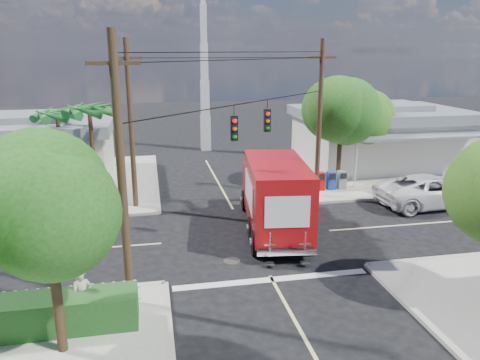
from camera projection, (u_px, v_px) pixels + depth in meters
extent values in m
plane|color=black|center=(248.00, 237.00, 21.74)|extent=(120.00, 120.00, 0.00)
cube|color=#9D988E|center=(364.00, 168.00, 34.16)|extent=(14.00, 14.00, 0.14)
cube|color=#AAA596|center=(271.00, 173.00, 32.87)|extent=(0.25, 14.00, 0.14)
cube|color=#AAA596|center=(416.00, 196.00, 27.54)|extent=(14.00, 0.25, 0.14)
cube|color=#9D988E|center=(46.00, 184.00, 30.08)|extent=(14.00, 14.00, 0.14)
cube|color=#AAA596|center=(156.00, 179.00, 31.38)|extent=(0.25, 14.00, 0.14)
cube|color=#AAA596|center=(18.00, 222.00, 23.46)|extent=(14.00, 0.25, 0.14)
cube|color=beige|center=(217.00, 180.00, 31.20)|extent=(0.12, 12.00, 0.01)
cube|color=beige|center=(442.00, 222.00, 23.59)|extent=(12.00, 0.12, 0.01)
cube|color=beige|center=(19.00, 254.00, 19.88)|extent=(12.00, 0.12, 0.01)
cube|color=silver|center=(272.00, 279.00, 17.67)|extent=(7.50, 0.40, 0.01)
cube|color=silver|center=(378.00, 141.00, 34.91)|extent=(11.00, 8.00, 3.40)
cube|color=gray|center=(380.00, 114.00, 34.37)|extent=(11.80, 8.80, 0.70)
cube|color=gray|center=(381.00, 107.00, 34.23)|extent=(6.05, 4.40, 0.50)
cube|color=gray|center=(416.00, 137.00, 29.96)|extent=(9.90, 1.80, 0.15)
cylinder|color=silver|center=(355.00, 165.00, 28.78)|extent=(0.12, 0.12, 2.90)
cube|color=beige|center=(31.00, 154.00, 30.87)|extent=(10.00, 8.00, 3.20)
cube|color=gray|center=(28.00, 125.00, 30.35)|extent=(10.80, 8.80, 0.70)
cube|color=gray|center=(27.00, 117.00, 30.22)|extent=(5.50, 4.40, 0.50)
cube|color=gray|center=(9.00, 154.00, 25.94)|extent=(9.00, 1.80, 0.15)
cylinder|color=silver|center=(84.00, 177.00, 26.29)|extent=(0.12, 0.12, 2.70)
cube|color=silver|center=(206.00, 133.00, 40.35)|extent=(0.80, 0.80, 3.00)
cube|color=silver|center=(205.00, 98.00, 39.54)|extent=(0.70, 0.70, 3.00)
cube|color=silver|center=(204.00, 61.00, 38.74)|extent=(0.60, 0.60, 3.00)
cube|color=silver|center=(203.00, 23.00, 37.94)|extent=(0.50, 0.50, 3.00)
cylinder|color=#422D1C|center=(56.00, 291.00, 12.82)|extent=(0.28, 0.28, 3.71)
sphere|color=#165217|center=(47.00, 211.00, 12.20)|extent=(3.71, 3.71, 3.71)
sphere|color=#165217|center=(32.00, 201.00, 12.25)|extent=(3.02, 3.02, 3.02)
sphere|color=#165217|center=(60.00, 218.00, 12.01)|extent=(3.25, 3.25, 3.25)
cylinder|color=#422D1C|center=(339.00, 154.00, 28.92)|extent=(0.28, 0.28, 4.10)
sphere|color=#165217|center=(341.00, 113.00, 28.24)|extent=(4.10, 4.10, 4.10)
sphere|color=#165217|center=(334.00, 108.00, 28.28)|extent=(3.33, 3.33, 3.33)
sphere|color=#165217|center=(349.00, 115.00, 28.05)|extent=(3.58, 3.58, 3.58)
cylinder|color=#422D1C|center=(362.00, 149.00, 31.55)|extent=(0.28, 0.28, 3.58)
sphere|color=#336718|center=(365.00, 116.00, 30.95)|extent=(3.58, 3.58, 3.58)
sphere|color=#336718|center=(358.00, 112.00, 31.01)|extent=(2.91, 2.91, 2.91)
sphere|color=#336718|center=(372.00, 118.00, 30.77)|extent=(3.14, 3.14, 3.14)
cylinder|color=#422D1C|center=(93.00, 154.00, 26.74)|extent=(0.24, 0.24, 5.00)
cone|color=#1F6C27|center=(106.00, 108.00, 26.21)|extent=(0.50, 2.06, 0.98)
cone|color=#1F6C27|center=(101.00, 107.00, 26.81)|extent=(1.92, 1.68, 0.98)
cone|color=#1F6C27|center=(87.00, 107.00, 26.83)|extent=(2.12, 0.95, 0.98)
cone|color=#1F6C27|center=(75.00, 108.00, 26.26)|extent=(1.34, 2.07, 0.98)
cone|color=#1F6C27|center=(73.00, 110.00, 25.52)|extent=(1.34, 2.07, 0.98)
cone|color=#1F6C27|center=(83.00, 111.00, 25.18)|extent=(2.12, 0.95, 0.98)
cone|color=#1F6C27|center=(98.00, 110.00, 25.48)|extent=(1.92, 1.68, 0.98)
cylinder|color=#422D1C|center=(61.00, 154.00, 27.84)|extent=(0.24, 0.24, 4.60)
cone|color=#1F6C27|center=(73.00, 113.00, 27.36)|extent=(0.50, 2.06, 0.98)
cone|color=#1F6C27|center=(69.00, 112.00, 27.97)|extent=(1.92, 1.68, 0.98)
cone|color=#1F6C27|center=(56.00, 111.00, 27.99)|extent=(2.12, 0.95, 0.98)
cone|color=#1F6C27|center=(44.00, 113.00, 27.42)|extent=(1.34, 2.07, 0.98)
cone|color=#1F6C27|center=(41.00, 114.00, 26.68)|extent=(1.34, 2.07, 0.98)
cone|color=#1F6C27|center=(50.00, 115.00, 26.33)|extent=(2.12, 0.95, 0.98)
cone|color=#1F6C27|center=(65.00, 115.00, 26.64)|extent=(1.92, 1.68, 0.98)
cylinder|color=#473321|center=(122.00, 178.00, 14.66)|extent=(0.28, 0.28, 9.00)
cube|color=#473321|center=(114.00, 63.00, 13.72)|extent=(1.60, 0.12, 0.12)
cylinder|color=#473321|center=(319.00, 121.00, 26.42)|extent=(0.28, 0.28, 9.00)
cube|color=#473321|center=(322.00, 57.00, 25.49)|extent=(1.60, 0.12, 0.12)
cylinder|color=#473321|center=(131.00, 127.00, 24.49)|extent=(0.28, 0.28, 9.00)
cube|color=#473321|center=(127.00, 58.00, 23.56)|extent=(1.60, 0.12, 0.12)
cylinder|color=black|center=(249.00, 103.00, 20.08)|extent=(10.43, 10.43, 0.04)
cube|color=black|center=(234.00, 128.00, 19.43)|extent=(0.30, 0.24, 1.05)
sphere|color=red|center=(235.00, 121.00, 19.21)|extent=(0.20, 0.20, 0.20)
cube|color=black|center=(267.00, 120.00, 21.58)|extent=(0.30, 0.24, 1.05)
sphere|color=red|center=(268.00, 114.00, 21.36)|extent=(0.20, 0.20, 0.20)
cube|color=silver|center=(46.00, 307.00, 14.87)|extent=(5.94, 0.05, 0.08)
cube|color=silver|center=(44.00, 296.00, 14.76)|extent=(5.94, 0.05, 0.08)
cube|color=silver|center=(135.00, 294.00, 15.35)|extent=(0.09, 0.06, 1.00)
cube|color=#164A19|center=(32.00, 315.00, 14.02)|extent=(6.20, 1.20, 1.10)
cube|color=#B80A0A|center=(320.00, 181.00, 28.49)|extent=(0.50, 0.50, 1.10)
cube|color=#133598|center=(331.00, 180.00, 28.62)|extent=(0.50, 0.50, 1.10)
cube|color=slate|center=(342.00, 180.00, 28.75)|extent=(0.50, 0.50, 1.10)
cube|color=black|center=(273.00, 218.00, 22.55)|extent=(3.29, 8.08, 0.25)
cube|color=#B21013|center=(266.00, 185.00, 25.29)|extent=(2.61, 2.00, 2.21)
cube|color=black|center=(265.00, 174.00, 25.86)|extent=(2.13, 0.52, 0.96)
cube|color=silver|center=(264.00, 192.00, 26.34)|extent=(2.31, 0.41, 0.35)
cube|color=#B21013|center=(277.00, 194.00, 21.28)|extent=(3.23, 6.11, 2.92)
cube|color=white|center=(305.00, 190.00, 21.32)|extent=(0.48, 3.59, 1.31)
cube|color=white|center=(249.00, 191.00, 21.16)|extent=(0.48, 3.59, 1.31)
cube|color=white|center=(287.00, 212.00, 18.41)|extent=(1.80, 0.25, 1.31)
cube|color=silver|center=(287.00, 252.00, 18.73)|extent=(2.43, 0.56, 0.18)
cube|color=silver|center=(270.00, 245.00, 18.45)|extent=(0.46, 0.12, 1.01)
cube|color=silver|center=(305.00, 244.00, 18.54)|extent=(0.46, 0.12, 1.01)
cylinder|color=black|center=(245.00, 200.00, 25.28)|extent=(0.46, 1.14, 1.11)
cylinder|color=black|center=(287.00, 199.00, 25.43)|extent=(0.46, 1.14, 1.11)
cylinder|color=black|center=(256.00, 243.00, 19.67)|extent=(0.46, 1.14, 1.11)
cylinder|color=black|center=(310.00, 241.00, 19.82)|extent=(0.46, 1.14, 1.11)
imported|color=silver|center=(432.00, 191.00, 25.88)|extent=(6.40, 3.20, 1.74)
imported|color=#BAB39D|center=(83.00, 296.00, 14.51)|extent=(0.74, 0.63, 1.72)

